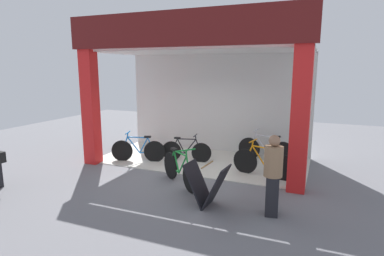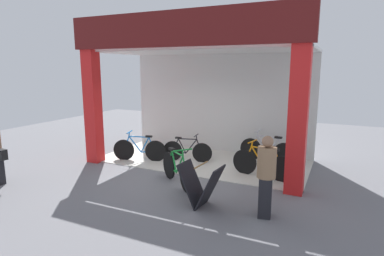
{
  "view_description": "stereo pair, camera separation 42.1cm",
  "coord_description": "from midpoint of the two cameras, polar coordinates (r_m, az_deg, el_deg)",
  "views": [
    {
      "loc": [
        3.39,
        -7.41,
        2.82
      ],
      "look_at": [
        0.0,
        0.71,
        1.15
      ],
      "focal_mm": 29.94,
      "sensor_mm": 36.0,
      "label": 1
    },
    {
      "loc": [
        3.77,
        -7.24,
        2.82
      ],
      "look_at": [
        0.0,
        0.71,
        1.15
      ],
      "focal_mm": 29.94,
      "sensor_mm": 36.0,
      "label": 2
    }
  ],
  "objects": [
    {
      "name": "bicycle_inside_3",
      "position": [
        8.51,
        13.93,
        -6.26
      ],
      "size": [
        1.69,
        0.5,
        0.95
      ],
      "color": "black",
      "rests_on": "ground"
    },
    {
      "name": "ground_plane",
      "position": [
        8.63,
        -0.64,
        -8.33
      ],
      "size": [
        20.44,
        20.44,
        0.0
      ],
      "primitive_type": "plane",
      "color": "slate",
      "rests_on": "ground"
    },
    {
      "name": "bicycle_parked_0",
      "position": [
        7.81,
        -1.12,
        -7.42
      ],
      "size": [
        1.41,
        1.13,
        0.97
      ],
      "color": "black",
      "rests_on": "ground"
    },
    {
      "name": "shop_facade",
      "position": [
        9.54,
        3.31,
        7.21
      ],
      "size": [
        6.42,
        3.16,
        4.17
      ],
      "color": "beige",
      "rests_on": "ground"
    },
    {
      "name": "pedestrian_0",
      "position": [
        6.31,
        14.97,
        -8.18
      ],
      "size": [
        0.41,
        0.64,
        1.58
      ],
      "color": "black",
      "rests_on": "ground"
    },
    {
      "name": "sandwich_board_sign",
      "position": [
        6.64,
        3.45,
        -10.19
      ],
      "size": [
        0.9,
        0.61,
        0.91
      ],
      "color": "black",
      "rests_on": "ground"
    },
    {
      "name": "bicycle_inside_0",
      "position": [
        9.86,
        -8.08,
        -3.79
      ],
      "size": [
        1.59,
        0.58,
        0.91
      ],
      "color": "black",
      "rests_on": "ground"
    },
    {
      "name": "bicycle_inside_1",
      "position": [
        9.71,
        0.36,
        -4.07
      ],
      "size": [
        1.52,
        0.42,
        0.85
      ],
      "color": "black",
      "rests_on": "ground"
    },
    {
      "name": "bicycle_inside_2",
      "position": [
        9.87,
        14.49,
        -3.9
      ],
      "size": [
        1.73,
        0.48,
        0.96
      ],
      "color": "black",
      "rests_on": "ground"
    }
  ]
}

